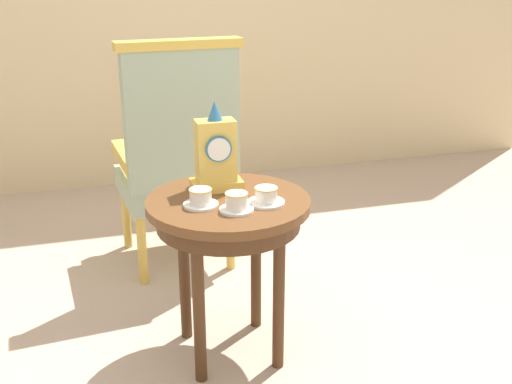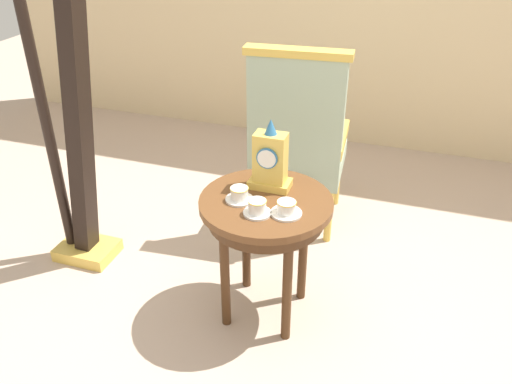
% 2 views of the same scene
% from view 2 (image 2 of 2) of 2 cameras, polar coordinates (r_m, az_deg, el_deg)
% --- Properties ---
extents(ground_plane, '(10.00, 10.00, 0.00)m').
position_cam_2_polar(ground_plane, '(2.68, -0.13, -13.25)').
color(ground_plane, '#BCA38E').
extents(side_table, '(0.60, 0.60, 0.64)m').
position_cam_2_polar(side_table, '(2.37, 1.08, -2.62)').
color(side_table, brown).
rests_on(side_table, ground).
extents(teacup_left, '(0.12, 0.12, 0.06)m').
position_cam_2_polar(teacup_left, '(2.31, -1.82, -0.30)').
color(teacup_left, white).
rests_on(teacup_left, side_table).
extents(teacup_right, '(0.12, 0.12, 0.07)m').
position_cam_2_polar(teacup_right, '(2.21, 0.13, -1.72)').
color(teacup_right, white).
rests_on(teacup_right, side_table).
extents(teacup_center, '(0.13, 0.13, 0.06)m').
position_cam_2_polar(teacup_center, '(2.22, 3.31, -1.81)').
color(teacup_center, white).
rests_on(teacup_center, side_table).
extents(mantel_clock, '(0.19, 0.11, 0.34)m').
position_cam_2_polar(mantel_clock, '(2.36, 1.55, 3.39)').
color(mantel_clock, gold).
rests_on(mantel_clock, side_table).
extents(armchair, '(0.58, 0.57, 1.14)m').
position_cam_2_polar(armchair, '(3.04, 4.56, 5.78)').
color(armchair, '#9EB299').
rests_on(armchair, ground).
extents(harp, '(0.40, 0.24, 1.88)m').
position_cam_2_polar(harp, '(2.82, -19.48, 5.93)').
color(harp, gold).
rests_on(harp, ground).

